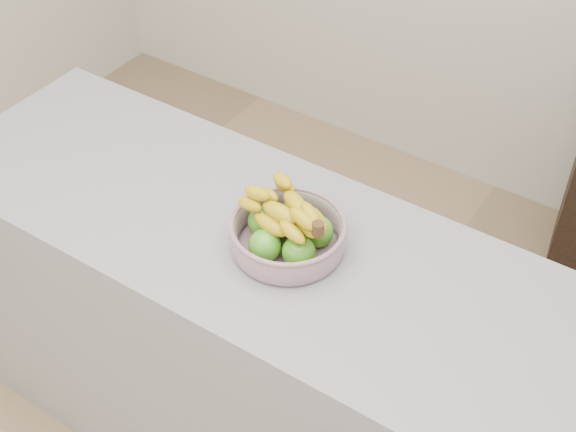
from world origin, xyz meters
The scene contains 2 objects.
counter centered at (0.00, 0.43, 0.45)m, with size 2.00×0.60×0.90m, color gray.
fruit_bowl centered at (-0.02, 0.43, 0.95)m, with size 0.27×0.27×0.15m.
Camera 1 is at (0.72, -0.69, 2.21)m, focal length 50.00 mm.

